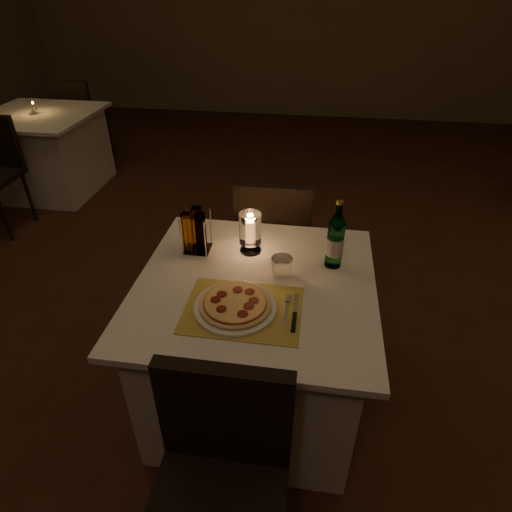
# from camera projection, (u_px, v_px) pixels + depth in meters

# --- Properties ---
(floor) EXTENTS (8.00, 10.00, 0.02)m
(floor) POSITION_uv_depth(u_px,v_px,m) (253.00, 375.00, 2.34)
(floor) COLOR #432215
(floor) RESTS_ON ground
(main_table) EXTENTS (1.00, 1.00, 0.74)m
(main_table) POSITION_uv_depth(u_px,v_px,m) (255.00, 344.00, 2.00)
(main_table) COLOR silver
(main_table) RESTS_ON ground
(chair_near) EXTENTS (0.42, 0.42, 0.90)m
(chair_near) POSITION_uv_depth(u_px,v_px,m) (220.00, 471.00, 1.31)
(chair_near) COLOR black
(chair_near) RESTS_ON ground
(chair_far) EXTENTS (0.42, 0.42, 0.90)m
(chair_far) POSITION_uv_depth(u_px,v_px,m) (274.00, 234.00, 2.49)
(chair_far) COLOR black
(chair_far) RESTS_ON ground
(placemat) EXTENTS (0.45, 0.34, 0.00)m
(placemat) POSITION_uv_depth(u_px,v_px,m) (243.00, 310.00, 1.65)
(placemat) COLOR gold
(placemat) RESTS_ON main_table
(plate) EXTENTS (0.32, 0.32, 0.01)m
(plate) POSITION_uv_depth(u_px,v_px,m) (235.00, 307.00, 1.65)
(plate) COLOR white
(plate) RESTS_ON placemat
(pizza) EXTENTS (0.28, 0.28, 0.02)m
(pizza) POSITION_uv_depth(u_px,v_px,m) (235.00, 304.00, 1.64)
(pizza) COLOR #D8B77F
(pizza) RESTS_ON plate
(fork) EXTENTS (0.02, 0.18, 0.00)m
(fork) POSITION_uv_depth(u_px,v_px,m) (287.00, 307.00, 1.65)
(fork) COLOR silver
(fork) RESTS_ON placemat
(knife) EXTENTS (0.02, 0.22, 0.01)m
(knife) POSITION_uv_depth(u_px,v_px,m) (294.00, 318.00, 1.60)
(knife) COLOR black
(knife) RESTS_ON placemat
(tumbler) EXTENTS (0.09, 0.09, 0.09)m
(tumbler) POSITION_uv_depth(u_px,v_px,m) (282.00, 267.00, 1.80)
(tumbler) COLOR white
(tumbler) RESTS_ON main_table
(water_bottle) EXTENTS (0.08, 0.08, 0.31)m
(water_bottle) POSITION_uv_depth(u_px,v_px,m) (335.00, 241.00, 1.83)
(water_bottle) COLOR #529A61
(water_bottle) RESTS_ON main_table
(hurricane_candle) EXTENTS (0.10, 0.10, 0.20)m
(hurricane_candle) POSITION_uv_depth(u_px,v_px,m) (250.00, 230.00, 1.93)
(hurricane_candle) COLOR white
(hurricane_candle) RESTS_ON main_table
(cruet_caddy) EXTENTS (0.12, 0.12, 0.21)m
(cruet_caddy) POSITION_uv_depth(u_px,v_px,m) (196.00, 233.00, 1.94)
(cruet_caddy) COLOR white
(cruet_caddy) RESTS_ON main_table
(neighbor_table_left) EXTENTS (1.00, 1.00, 0.74)m
(neighbor_table_left) POSITION_uv_depth(u_px,v_px,m) (47.00, 152.00, 4.08)
(neighbor_table_left) COLOR silver
(neighbor_table_left) RESTS_ON ground
(neighbor_chair_lb) EXTENTS (0.42, 0.42, 0.90)m
(neighbor_chair_lb) POSITION_uv_depth(u_px,v_px,m) (79.00, 113.00, 4.57)
(neighbor_chair_lb) COLOR black
(neighbor_chair_lb) RESTS_ON ground
(neighbor_candle_left) EXTENTS (0.03, 0.03, 0.11)m
(neighbor_candle_left) POSITION_uv_depth(u_px,v_px,m) (34.00, 108.00, 3.85)
(neighbor_candle_left) COLOR white
(neighbor_candle_left) RESTS_ON neighbor_table_left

